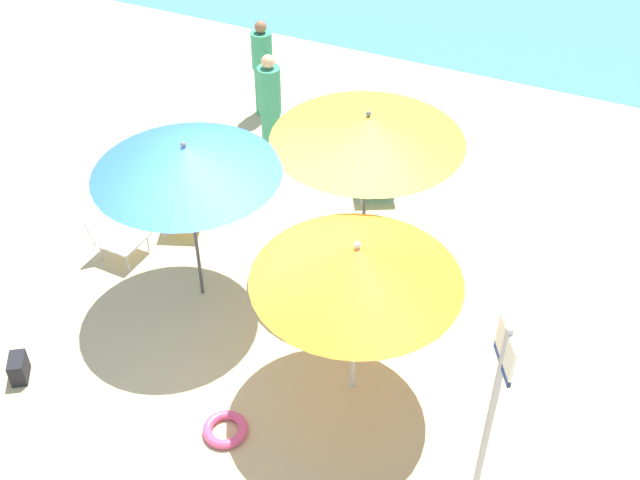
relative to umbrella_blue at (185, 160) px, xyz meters
name	(u,v)px	position (x,y,z in m)	size (l,w,h in m)	color
ground_plane	(251,319)	(0.73, -0.16, -1.89)	(40.00, 40.00, 0.00)	#CCB789
umbrella_blue	(185,160)	(0.00, 0.00, 0.00)	(2.01, 2.01, 2.11)	#4C4C51
umbrella_yellow	(368,128)	(1.48, 1.38, -0.02)	(2.19, 2.19, 2.08)	#4C4C51
umbrella_orange	(357,264)	(2.16, -0.58, -0.17)	(2.00, 2.00, 1.98)	silver
beach_chair_a	(115,232)	(-1.33, 0.19, -1.56)	(0.61, 0.54, 0.60)	white
beach_chair_b	(183,204)	(-0.86, 1.00, -1.54)	(0.67, 0.69, 0.65)	gold
beach_chair_c	(376,175)	(1.13, 2.72, -1.61)	(0.75, 0.76, 0.57)	teal
person_a	(270,109)	(-0.55, 2.88, -1.07)	(0.32, 0.32, 1.64)	#389970
person_b	(263,69)	(-1.24, 3.98, -1.12)	(0.32, 0.32, 1.53)	#389970
warning_sign	(494,401)	(3.68, -1.39, -0.42)	(0.23, 0.38, 2.31)	#ADADB2
swim_ring	(225,429)	(1.25, -1.64, -1.84)	(0.45, 0.45, 0.09)	#E54C7F
beach_bag	(19,368)	(-1.08, -1.91, -1.75)	(0.28, 0.16, 0.28)	black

